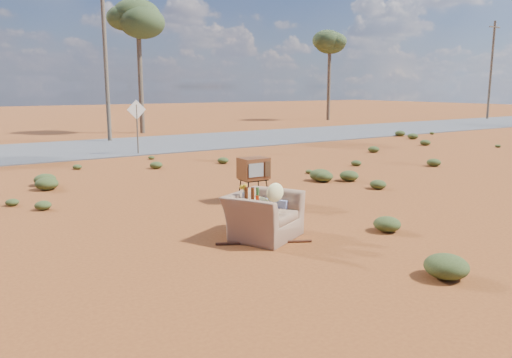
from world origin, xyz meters
TOP-DOWN VIEW (x-y plane):
  - ground at (0.00, 0.00)m, footprint 140.00×140.00m
  - highway at (0.00, 15.00)m, footprint 140.00×7.00m
  - armchair at (-0.43, -0.10)m, footprint 1.63×1.49m
  - tv_unit at (0.90, 2.38)m, footprint 0.67×0.55m
  - side_table at (-0.76, -0.13)m, footprint 0.63×0.63m
  - rusty_bar at (-0.72, -0.49)m, footprint 1.53×0.81m
  - road_sign at (1.50, 12.00)m, footprint 0.78×0.06m
  - eucalyptus_center at (5.00, 21.00)m, footprint 3.20×3.20m
  - eucalyptus_right at (22.00, 24.00)m, footprint 3.20×3.20m
  - utility_pole_center at (2.00, 17.50)m, footprint 1.40×0.20m
  - utility_pole_east at (34.00, 17.50)m, footprint 1.40×0.20m
  - scrub_patch at (-0.82, 4.41)m, footprint 17.49×8.07m

SIDE VIEW (x-z plane):
  - ground at x=0.00m, z-range 0.00..0.00m
  - highway at x=0.00m, z-range 0.00..0.04m
  - rusty_bar at x=-0.72m, z-range 0.00..0.05m
  - scrub_patch at x=-0.82m, z-range -0.03..0.30m
  - armchair at x=-0.43m, z-range -0.04..1.06m
  - side_table at x=-0.76m, z-range 0.23..1.20m
  - tv_unit at x=0.90m, z-range 0.25..1.30m
  - road_sign at x=1.50m, z-range 0.41..2.60m
  - utility_pole_center at x=2.00m, z-range 0.15..8.15m
  - utility_pole_east at x=34.00m, z-range 0.15..8.15m
  - eucalyptus_right at x=22.00m, z-range 2.39..9.49m
  - eucalyptus_center at x=5.00m, z-range 2.63..10.23m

